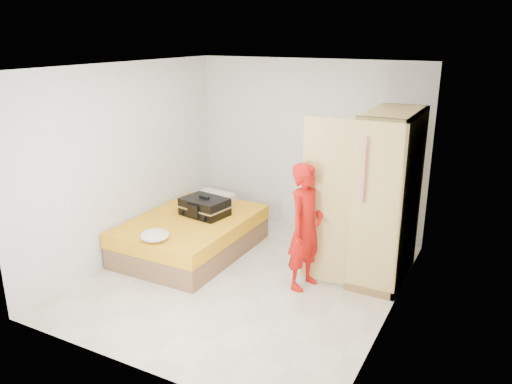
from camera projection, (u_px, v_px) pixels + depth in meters
The scene contains 7 objects.
room at pixel (244, 180), 5.88m from camera, with size 4.00×4.02×2.60m.
bed at pixel (192, 235), 6.98m from camera, with size 1.42×2.02×0.50m.
wardrobe at pixel (383, 201), 6.05m from camera, with size 1.17×1.20×2.10m.
person at pixel (306, 227), 5.87m from camera, with size 0.56×0.37×1.54m, color red.
suitcase at pixel (204, 207), 6.99m from camera, with size 0.70×0.57×0.28m.
round_cushion at pixel (155, 235), 6.14m from camera, with size 0.36×0.36×0.14m, color white.
pillow at pixel (215, 196), 7.66m from camera, with size 0.59×0.30×0.11m, color white.
Camera 1 is at (2.75, -4.93, 2.96)m, focal length 35.00 mm.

